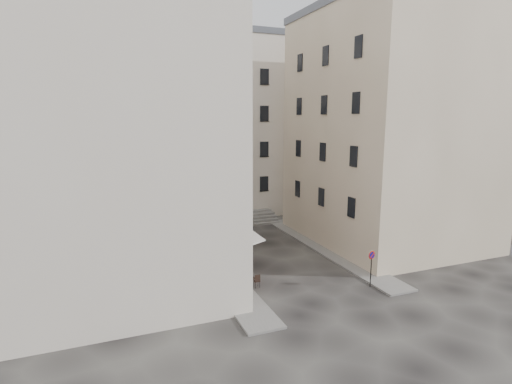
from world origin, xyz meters
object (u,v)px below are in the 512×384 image
bistro_table_b (244,271)px  pedestrian (232,252)px  no_parking_sign (371,261)px  bistro_table_a (250,282)px

bistro_table_b → pedestrian: (0.07, 2.67, 0.39)m
bistro_table_b → no_parking_sign: bearing=-32.5°
pedestrian → no_parking_sign: bearing=123.2°
no_parking_sign → bistro_table_a: bearing=151.4°
bistro_table_a → pedestrian: (0.30, 4.42, 0.39)m
no_parking_sign → bistro_table_b: size_ratio=1.99×
bistro_table_b → pedestrian: bearing=88.4°
bistro_table_a → bistro_table_b: 1.76m
bistro_table_b → pedestrian: 2.70m
bistro_table_b → pedestrian: pedestrian is taller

